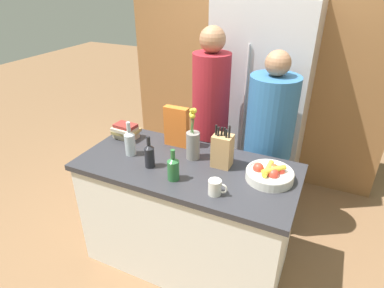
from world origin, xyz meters
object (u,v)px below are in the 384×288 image
object	(u,v)px
bottle_oil	(173,168)
bottle_wine	(130,142)
flower_vase	(192,143)
person_in_blue	(268,140)
bottle_vinegar	(149,155)
refrigerator	(260,104)
coffee_mug	(215,187)
person_at_sink	(210,118)
cereal_box	(177,127)
fruit_bowl	(270,174)
book_stack	(126,131)
knife_block	(222,150)

from	to	relation	value
bottle_oil	bottle_wine	distance (m)	0.46
flower_vase	person_in_blue	size ratio (longest dim) A/B	0.24
bottle_vinegar	refrigerator	bearing A→B (deg)	72.48
coffee_mug	bottle_wine	bearing A→B (deg)	165.66
coffee_mug	person_at_sink	size ratio (longest dim) A/B	0.07
cereal_box	bottle_vinegar	size ratio (longest dim) A/B	1.35
coffee_mug	cereal_box	bearing A→B (deg)	137.29
refrigerator	fruit_bowl	distance (m)	1.19
bottle_wine	book_stack	bearing A→B (deg)	132.43
fruit_bowl	bottle_wine	world-z (taller)	bottle_wine
knife_block	bottle_wine	bearing A→B (deg)	-168.34
person_at_sink	bottle_vinegar	bearing A→B (deg)	-80.34
flower_vase	bottle_wine	world-z (taller)	flower_vase
refrigerator	person_at_sink	world-z (taller)	refrigerator
book_stack	bottle_wine	size ratio (longest dim) A/B	0.80
coffee_mug	bottle_vinegar	bearing A→B (deg)	168.74
knife_block	refrigerator	bearing A→B (deg)	91.15
coffee_mug	book_stack	distance (m)	0.99
bottle_oil	person_in_blue	size ratio (longest dim) A/B	0.14
knife_block	bottle_wine	xyz separation A→B (m)	(-0.65, -0.13, -0.02)
cereal_box	book_stack	bearing A→B (deg)	-170.96
bottle_vinegar	person_in_blue	distance (m)	0.98
fruit_bowl	cereal_box	size ratio (longest dim) A/B	0.98
knife_block	flower_vase	bearing A→B (deg)	177.57
bottle_wine	knife_block	bearing A→B (deg)	11.66
knife_block	bottle_oil	size ratio (longest dim) A/B	1.46
refrigerator	bottle_vinegar	distance (m)	1.38
knife_block	coffee_mug	xyz separation A→B (m)	(0.08, -0.32, -0.07)
bottle_oil	person_in_blue	world-z (taller)	person_in_blue
fruit_bowl	person_in_blue	bearing A→B (deg)	103.73
bottle_oil	bottle_wine	bearing A→B (deg)	160.55
fruit_bowl	coffee_mug	world-z (taller)	fruit_bowl
coffee_mug	person_at_sink	distance (m)	0.93
knife_block	coffee_mug	world-z (taller)	knife_block
bottle_wine	bottle_vinegar	bearing A→B (deg)	-21.40
refrigerator	cereal_box	size ratio (longest dim) A/B	6.10
flower_vase	person_at_sink	size ratio (longest dim) A/B	0.22
bottle_oil	knife_block	bearing A→B (deg)	52.22
bottle_vinegar	person_at_sink	bearing A→B (deg)	79.32
knife_block	person_at_sink	distance (m)	0.60
fruit_bowl	book_stack	xyz separation A→B (m)	(-1.17, 0.10, 0.02)
fruit_bowl	cereal_box	bearing A→B (deg)	167.80
flower_vase	bottle_vinegar	world-z (taller)	flower_vase
refrigerator	bottle_vinegar	bearing A→B (deg)	-107.52
bottle_vinegar	person_in_blue	world-z (taller)	person_in_blue
refrigerator	cereal_box	xyz separation A→B (m)	(-0.39, -0.97, 0.10)
refrigerator	bottle_wine	bearing A→B (deg)	-117.05
coffee_mug	book_stack	xyz separation A→B (m)	(-0.92, 0.39, 0.01)
bottle_vinegar	person_in_blue	xyz separation A→B (m)	(0.64, 0.73, -0.09)
coffee_mug	bottle_vinegar	distance (m)	0.53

